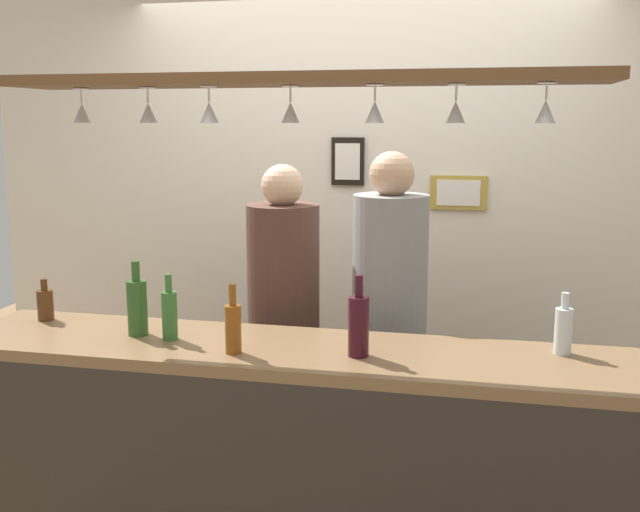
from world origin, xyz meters
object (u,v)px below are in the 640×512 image
(bottle_champagne_green, at_px, (137,306))
(person_middle_brown_shirt, at_px, (284,305))
(bottle_soda_clear, at_px, (563,329))
(bottle_beer_green_import, at_px, (170,314))
(person_right_grey_shirt, at_px, (390,302))
(bottle_wine_dark_red, at_px, (359,324))
(picture_frame_lower_pair, at_px, (458,193))
(bottle_beer_amber_tall, at_px, (233,327))
(picture_frame_crest, at_px, (348,161))
(bottle_beer_brown_stubby, at_px, (45,304))

(bottle_champagne_green, bearing_deg, person_middle_brown_shirt, 56.89)
(bottle_soda_clear, xyz_separation_m, bottle_beer_green_import, (-1.48, -0.15, 0.01))
(person_middle_brown_shirt, xyz_separation_m, person_right_grey_shirt, (0.50, 0.00, 0.04))
(bottle_soda_clear, relative_size, bottle_beer_green_import, 0.88)
(bottle_wine_dark_red, relative_size, picture_frame_lower_pair, 1.00)
(bottle_beer_amber_tall, distance_m, picture_frame_lower_pair, 1.73)
(bottle_beer_amber_tall, xyz_separation_m, picture_frame_crest, (0.14, 1.53, 0.52))
(person_right_grey_shirt, bearing_deg, picture_frame_lower_pair, 70.20)
(bottle_soda_clear, relative_size, picture_frame_lower_pair, 0.77)
(bottle_beer_brown_stubby, height_order, bottle_beer_amber_tall, bottle_beer_amber_tall)
(person_right_grey_shirt, height_order, bottle_beer_brown_stubby, person_right_grey_shirt)
(bottle_beer_green_import, bearing_deg, picture_frame_lower_pair, 53.75)
(bottle_beer_brown_stubby, bearing_deg, bottle_soda_clear, -0.06)
(bottle_champagne_green, distance_m, picture_frame_lower_pair, 1.86)
(bottle_beer_amber_tall, height_order, bottle_wine_dark_red, bottle_wine_dark_red)
(person_middle_brown_shirt, bearing_deg, bottle_wine_dark_red, -56.21)
(bottle_wine_dark_red, xyz_separation_m, picture_frame_lower_pair, (0.29, 1.46, 0.35))
(person_middle_brown_shirt, distance_m, bottle_beer_green_import, 0.74)
(bottle_beer_green_import, height_order, picture_frame_crest, picture_frame_crest)
(bottle_beer_brown_stubby, xyz_separation_m, bottle_beer_green_import, (0.64, -0.15, 0.03))
(person_middle_brown_shirt, xyz_separation_m, picture_frame_lower_pair, (0.77, 0.74, 0.48))
(person_right_grey_shirt, distance_m, bottle_beer_amber_tall, 0.92)
(bottle_beer_green_import, bearing_deg, bottle_soda_clear, 5.68)
(person_middle_brown_shirt, bearing_deg, picture_frame_crest, 77.31)
(person_middle_brown_shirt, distance_m, person_right_grey_shirt, 0.50)
(person_right_grey_shirt, height_order, bottle_wine_dark_red, person_right_grey_shirt)
(bottle_wine_dark_red, height_order, bottle_beer_green_import, bottle_wine_dark_red)
(bottle_beer_brown_stubby, bearing_deg, person_middle_brown_shirt, 30.19)
(bottle_beer_brown_stubby, xyz_separation_m, bottle_wine_dark_red, (1.39, -0.19, 0.05))
(bottle_champagne_green, height_order, picture_frame_lower_pair, picture_frame_lower_pair)
(person_right_grey_shirt, bearing_deg, bottle_beer_brown_stubby, -159.46)
(bottle_beer_green_import, bearing_deg, person_right_grey_shirt, 41.26)
(bottle_wine_dark_red, height_order, picture_frame_lower_pair, picture_frame_lower_pair)
(bottle_champagne_green, height_order, bottle_soda_clear, bottle_champagne_green)
(picture_frame_crest, bearing_deg, bottle_soda_clear, -50.64)
(bottle_beer_brown_stubby, bearing_deg, picture_frame_lower_pair, 37.07)
(person_right_grey_shirt, relative_size, bottle_wine_dark_red, 5.74)
(person_middle_brown_shirt, relative_size, bottle_champagne_green, 5.53)
(person_middle_brown_shirt, bearing_deg, person_right_grey_shirt, 0.00)
(bottle_champagne_green, bearing_deg, picture_frame_lower_pair, 49.33)
(person_middle_brown_shirt, xyz_separation_m, bottle_champagne_green, (-0.42, -0.65, 0.13))
(bottle_beer_amber_tall, xyz_separation_m, picture_frame_lower_pair, (0.74, 1.53, 0.36))
(bottle_champagne_green, relative_size, picture_frame_lower_pair, 1.00)
(bottle_beer_brown_stubby, distance_m, bottle_wine_dark_red, 1.40)
(bottle_beer_amber_tall, height_order, bottle_champagne_green, bottle_champagne_green)
(person_middle_brown_shirt, height_order, person_right_grey_shirt, person_right_grey_shirt)
(person_middle_brown_shirt, relative_size, bottle_wine_dark_red, 5.53)
(picture_frame_lower_pair, bearing_deg, bottle_beer_brown_stubby, -142.93)
(person_middle_brown_shirt, distance_m, bottle_soda_clear, 1.32)
(picture_frame_crest, bearing_deg, bottle_champagne_green, -113.01)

